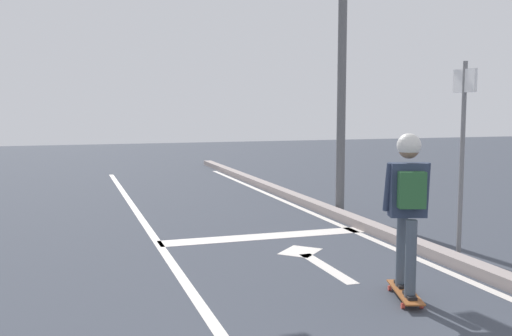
{
  "coord_description": "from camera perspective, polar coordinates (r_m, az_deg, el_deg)",
  "views": [
    {
      "loc": [
        -0.85,
        -1.21,
        1.96
      ],
      "look_at": [
        1.5,
        6.0,
        1.16
      ],
      "focal_mm": 41.2,
      "sensor_mm": 36.0,
      "label": 1
    }
  ],
  "objects": [
    {
      "name": "lane_line_center",
      "position": [
        7.57,
        -8.23,
        -9.05
      ],
      "size": [
        0.12,
        20.0,
        0.01
      ],
      "primitive_type": "cube",
      "color": "silver",
      "rests_on": "ground"
    },
    {
      "name": "lane_line_curbside",
      "position": [
        8.61,
        12.42,
        -7.28
      ],
      "size": [
        0.12,
        20.0,
        0.01
      ],
      "primitive_type": "cube",
      "color": "silver",
      "rests_on": "ground"
    },
    {
      "name": "stop_bar",
      "position": [
        8.93,
        0.85,
        -6.65
      ],
      "size": [
        3.21,
        0.4,
        0.01
      ],
      "primitive_type": "cube",
      "color": "silver",
      "rests_on": "ground"
    },
    {
      "name": "lane_arrow_stem",
      "position": [
        7.31,
        6.89,
        -9.58
      ],
      "size": [
        0.16,
        1.4,
        0.01
      ],
      "primitive_type": "cube",
      "color": "silver",
      "rests_on": "ground"
    },
    {
      "name": "lane_arrow_head",
      "position": [
        8.06,
        4.32,
        -8.07
      ],
      "size": [
        0.71,
        0.71,
        0.01
      ],
      "primitive_type": "cube",
      "rotation": [
        0.0,
        0.0,
        0.79
      ],
      "color": "silver",
      "rests_on": "ground"
    },
    {
      "name": "curb_strip",
      "position": [
        8.72,
        13.85,
        -6.69
      ],
      "size": [
        0.24,
        24.0,
        0.14
      ],
      "primitive_type": "cube",
      "color": "#9E918D",
      "rests_on": "ground"
    },
    {
      "name": "skateboard",
      "position": [
        6.31,
        14.26,
        -11.64
      ],
      "size": [
        0.43,
        0.84,
        0.08
      ],
      "color": "brown",
      "rests_on": "ground"
    },
    {
      "name": "skater",
      "position": [
        6.06,
        14.55,
        -2.38
      ],
      "size": [
        0.43,
        0.6,
        1.61
      ],
      "color": "#47525F",
      "rests_on": "skateboard"
    },
    {
      "name": "street_sign_post",
      "position": [
        8.1,
        19.45,
        3.42
      ],
      "size": [
        0.06,
        0.44,
        2.54
      ],
      "color": "slate",
      "rests_on": "ground"
    }
  ]
}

